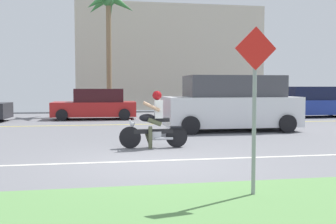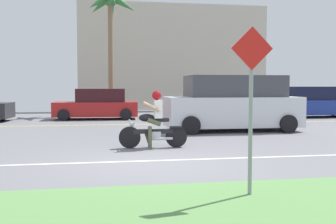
{
  "view_description": "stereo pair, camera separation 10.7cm",
  "coord_description": "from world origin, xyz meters",
  "views": [
    {
      "loc": [
        -1.24,
        -8.54,
        1.65
      ],
      "look_at": [
        0.86,
        3.14,
        0.89
      ],
      "focal_mm": 43.13,
      "sensor_mm": 36.0,
      "label": 1
    },
    {
      "loc": [
        -1.14,
        -8.56,
        1.65
      ],
      "look_at": [
        0.86,
        3.14,
        0.89
      ],
      "focal_mm": 43.13,
      "sensor_mm": 36.0,
      "label": 2
    }
  ],
  "objects": [
    {
      "name": "street_sign",
      "position": [
        1.03,
        -3.02,
        1.52
      ],
      "size": [
        0.62,
        0.06,
        2.5
      ],
      "color": "gray",
      "rests_on": "ground"
    },
    {
      "name": "motorcyclist",
      "position": [
        0.29,
        2.06,
        0.65
      ],
      "size": [
        1.83,
        0.6,
        1.53
      ],
      "color": "black",
      "rests_on": "ground"
    },
    {
      "name": "suv_nearby",
      "position": [
        3.74,
        5.74,
        0.99
      ],
      "size": [
        5.09,
        2.3,
        2.04
      ],
      "color": "silver",
      "rests_on": "ground"
    },
    {
      "name": "lane_line_far",
      "position": [
        0.0,
        8.74,
        0.0
      ],
      "size": [
        50.4,
        0.12,
        0.01
      ],
      "primitive_type": "cube",
      "color": "yellow",
      "rests_on": "ground"
    },
    {
      "name": "parked_car_1",
      "position": [
        -1.22,
        11.9,
        0.71
      ],
      "size": [
        4.2,
        2.05,
        1.52
      ],
      "color": "#AD1E1E",
      "rests_on": "ground"
    },
    {
      "name": "lane_line_near",
      "position": [
        0.0,
        0.18,
        0.0
      ],
      "size": [
        50.4,
        0.12,
        0.01
      ],
      "primitive_type": "cube",
      "color": "silver",
      "rests_on": "ground"
    },
    {
      "name": "building_far",
      "position": [
        4.11,
        21.0,
        3.68
      ],
      "size": [
        13.29,
        4.0,
        7.36
      ],
      "primitive_type": "cube",
      "color": "beige",
      "rests_on": "ground"
    },
    {
      "name": "parked_car_2",
      "position": [
        4.88,
        12.48,
        0.77
      ],
      "size": [
        3.96,
        2.0,
        1.67
      ],
      "color": "#8C939E",
      "rests_on": "ground"
    },
    {
      "name": "palm_tree_0",
      "position": [
        -0.49,
        14.93,
        5.91
      ],
      "size": [
        3.03,
        3.15,
        7.05
      ],
      "color": "#846B4C",
      "rests_on": "ground"
    },
    {
      "name": "parked_car_3",
      "position": [
        10.23,
        11.33,
        0.75
      ],
      "size": [
        4.17,
        1.97,
        1.62
      ],
      "color": "navy",
      "rests_on": "ground"
    },
    {
      "name": "ground",
      "position": [
        0.0,
        3.0,
        -0.02
      ],
      "size": [
        56.0,
        30.0,
        0.04
      ],
      "primitive_type": "cube",
      "color": "slate"
    }
  ]
}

